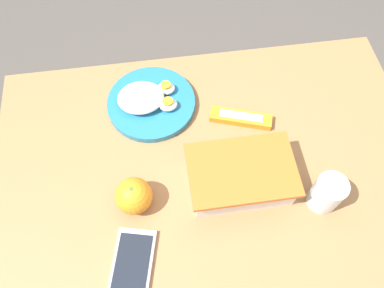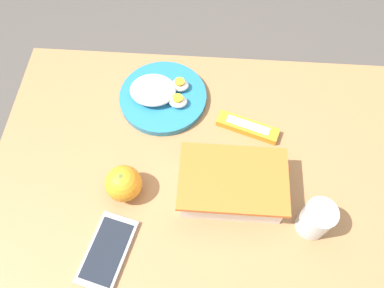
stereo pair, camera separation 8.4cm
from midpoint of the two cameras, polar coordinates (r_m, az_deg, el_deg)
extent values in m
plane|color=#4C4742|center=(1.56, 0.10, -15.26)|extent=(10.00, 10.00, 0.00)
cube|color=#996B42|center=(0.86, 0.18, -3.75)|extent=(0.98, 0.65, 0.03)
cylinder|color=brown|center=(1.41, 16.33, 2.03)|extent=(0.05, 0.05, 0.72)
cylinder|color=brown|center=(1.37, -19.82, -2.36)|extent=(0.05, 0.05, 0.72)
cylinder|color=brown|center=(1.26, 23.31, -19.39)|extent=(0.05, 0.05, 0.72)
cube|color=white|center=(0.80, 4.40, -5.33)|extent=(0.21, 0.13, 0.06)
cube|color=beige|center=(0.82, 4.33, -5.76)|extent=(0.19, 0.12, 0.03)
cube|color=orange|center=(0.77, 4.59, -4.22)|extent=(0.22, 0.15, 0.01)
ellipsoid|color=tan|center=(0.82, 8.24, -4.54)|extent=(0.05, 0.04, 0.03)
ellipsoid|color=tan|center=(0.80, 4.44, -5.77)|extent=(0.05, 0.05, 0.03)
ellipsoid|color=tan|center=(0.80, 0.50, -6.84)|extent=(0.06, 0.04, 0.02)
sphere|color=orange|center=(0.79, -11.90, -8.03)|extent=(0.08, 0.08, 0.08)
cylinder|color=#4C662D|center=(0.76, -12.40, -7.03)|extent=(0.01, 0.01, 0.00)
cylinder|color=teal|center=(0.93, -8.78, 5.95)|extent=(0.22, 0.22, 0.02)
ellipsoid|color=white|center=(0.91, -10.43, 6.74)|extent=(0.11, 0.10, 0.04)
ellipsoid|color=white|center=(0.93, -6.59, 8.21)|extent=(0.04, 0.04, 0.02)
cylinder|color=#F4A823|center=(0.92, -6.68, 8.71)|extent=(0.02, 0.02, 0.01)
ellipsoid|color=white|center=(0.90, -6.33, 5.75)|extent=(0.04, 0.04, 0.02)
cylinder|color=#F4A823|center=(0.89, -6.41, 6.24)|extent=(0.02, 0.02, 0.01)
cube|color=orange|center=(0.90, 4.82, 3.73)|extent=(0.15, 0.08, 0.02)
cube|color=white|center=(0.89, 4.87, 4.08)|extent=(0.10, 0.05, 0.00)
cube|color=#ADADB2|center=(0.79, -12.31, -18.14)|extent=(0.11, 0.16, 0.01)
cube|color=black|center=(0.79, -12.39, -18.06)|extent=(0.09, 0.14, 0.00)
cylinder|color=silver|center=(0.81, 17.12, -7.46)|extent=(0.06, 0.06, 0.09)
camera|label=1|loc=(0.04, -92.87, -5.22)|focal=35.00mm
camera|label=2|loc=(0.04, 87.13, 5.22)|focal=35.00mm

